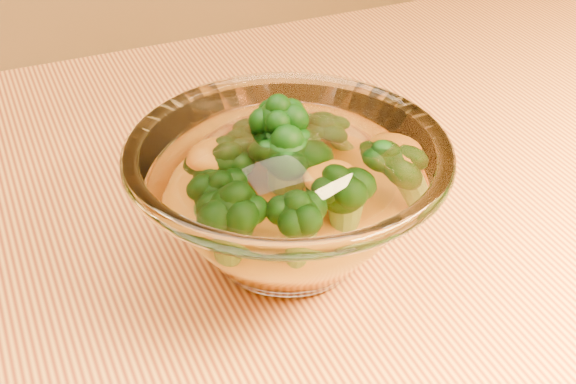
# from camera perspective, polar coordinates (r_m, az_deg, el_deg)

# --- Properties ---
(table) EXTENTS (1.20, 0.80, 0.75)m
(table) POSITION_cam_1_polar(r_m,az_deg,el_deg) (0.63, 2.95, -11.71)
(table) COLOR gold
(table) RESTS_ON ground
(glass_bowl) EXTENTS (0.22, 0.22, 0.10)m
(glass_bowl) POSITION_cam_1_polar(r_m,az_deg,el_deg) (0.54, 0.00, -0.41)
(glass_bowl) COLOR white
(glass_bowl) RESTS_ON table
(cheese_sauce) EXTENTS (0.12, 0.12, 0.03)m
(cheese_sauce) POSITION_cam_1_polar(r_m,az_deg,el_deg) (0.55, 0.00, -2.13)
(cheese_sauce) COLOR orange
(cheese_sauce) RESTS_ON glass_bowl
(broccoli_heap) EXTENTS (0.15, 0.13, 0.08)m
(broccoli_heap) POSITION_cam_1_polar(r_m,az_deg,el_deg) (0.53, 0.16, 1.14)
(broccoli_heap) COLOR black
(broccoli_heap) RESTS_ON cheese_sauce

